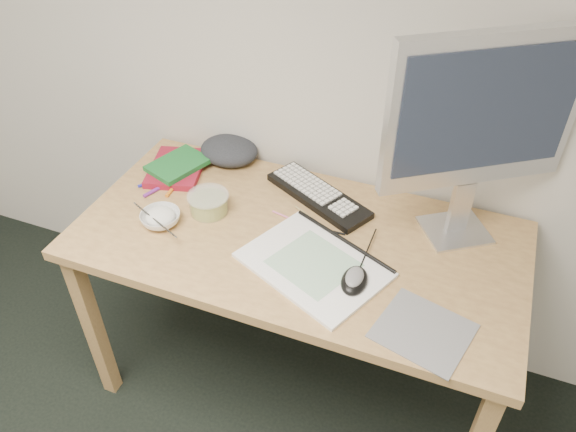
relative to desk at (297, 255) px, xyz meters
name	(u,v)px	position (x,y,z in m)	size (l,w,h in m)	color
desk	(297,255)	(0.00, 0.00, 0.00)	(1.40, 0.70, 0.75)	tan
mousepad	(423,331)	(0.44, -0.23, 0.08)	(0.23, 0.21, 0.00)	slate
sketchpad	(314,265)	(0.09, -0.11, 0.09)	(0.40, 0.29, 0.01)	white
keyboard	(318,196)	(0.00, 0.21, 0.09)	(0.39, 0.13, 0.02)	black
monitor	(483,118)	(0.45, 0.21, 0.49)	(0.48, 0.35, 0.65)	silver
mouse	(355,277)	(0.22, -0.14, 0.11)	(0.07, 0.12, 0.04)	black
rice_bowl	(161,218)	(-0.43, -0.10, 0.10)	(0.13, 0.13, 0.04)	white
chopsticks	(155,220)	(-0.43, -0.14, 0.13)	(0.02, 0.02, 0.23)	#AAAAAC
fruit_tub	(209,203)	(-0.31, 0.01, 0.12)	(0.14, 0.14, 0.07)	#E1CD4F
book_red	(177,168)	(-0.53, 0.18, 0.09)	(0.18, 0.24, 0.02)	maroon
book_green	(178,164)	(-0.52, 0.17, 0.12)	(0.15, 0.20, 0.02)	#1A692B
cloth_lump	(229,150)	(-0.39, 0.31, 0.12)	(0.18, 0.15, 0.08)	#262A2E
pencil_pink	(293,220)	(-0.04, 0.07, 0.09)	(0.01, 0.01, 0.16)	pink
pencil_tan	(316,221)	(0.03, 0.09, 0.09)	(0.01, 0.01, 0.20)	#A38B56
pencil_black	(316,228)	(0.04, 0.06, 0.09)	(0.01, 0.01, 0.19)	black
marker_blue	(154,181)	(-0.57, 0.08, 0.09)	(0.01, 0.01, 0.12)	#2024B0
marker_orange	(175,185)	(-0.49, 0.09, 0.09)	(0.01, 0.01, 0.13)	orange
marker_purple	(160,187)	(-0.53, 0.06, 0.09)	(0.01, 0.01, 0.14)	#742895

